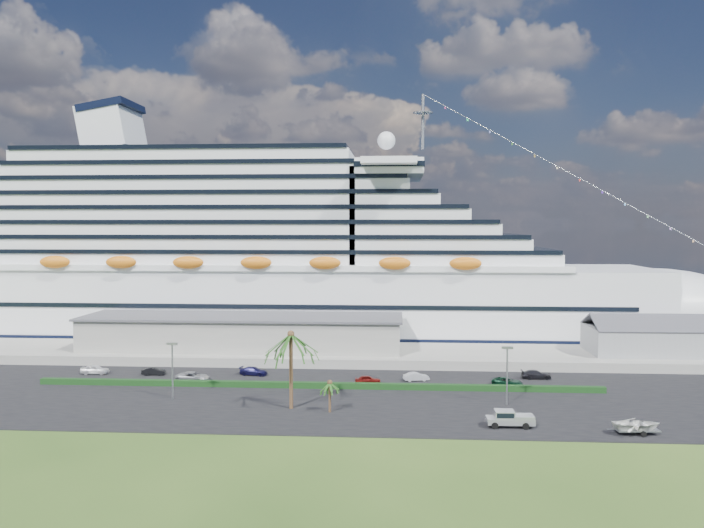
# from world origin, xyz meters

# --- Properties ---
(ground) EXTENTS (420.00, 420.00, 0.00)m
(ground) POSITION_xyz_m (0.00, 0.00, 0.00)
(ground) COLOR #2B4B19
(ground) RESTS_ON ground
(asphalt_lot) EXTENTS (140.00, 38.00, 0.12)m
(asphalt_lot) POSITION_xyz_m (0.00, 11.00, 0.06)
(asphalt_lot) COLOR black
(asphalt_lot) RESTS_ON ground
(wharf) EXTENTS (240.00, 20.00, 1.80)m
(wharf) POSITION_xyz_m (0.00, 40.00, 0.90)
(wharf) COLOR gray
(wharf) RESTS_ON ground
(water) EXTENTS (420.00, 160.00, 0.02)m
(water) POSITION_xyz_m (0.00, 130.00, 0.01)
(water) COLOR black
(water) RESTS_ON ground
(cruise_ship) EXTENTS (191.00, 38.00, 54.00)m
(cruise_ship) POSITION_xyz_m (-21.53, 64.00, 16.69)
(cruise_ship) COLOR silver
(cruise_ship) RESTS_ON ground
(terminal_building) EXTENTS (61.00, 15.00, 6.30)m
(terminal_building) POSITION_xyz_m (-25.00, 40.00, 5.01)
(terminal_building) COLOR gray
(terminal_building) RESTS_ON wharf
(port_shed) EXTENTS (24.00, 12.31, 7.37)m
(port_shed) POSITION_xyz_m (52.00, 40.00, 4.40)
(port_shed) COLOR gray
(port_shed) RESTS_ON wharf
(hedge) EXTENTS (88.00, 1.10, 0.90)m
(hedge) POSITION_xyz_m (-8.00, 16.00, 0.57)
(hedge) COLOR black
(hedge) RESTS_ON asphalt_lot
(lamp_post_left) EXTENTS (1.60, 0.35, 8.27)m
(lamp_post_left) POSITION_xyz_m (-28.00, 8.00, 5.34)
(lamp_post_left) COLOR gray
(lamp_post_left) RESTS_ON asphalt_lot
(lamp_post_right) EXTENTS (1.60, 0.35, 8.27)m
(lamp_post_right) POSITION_xyz_m (20.00, 8.00, 5.34)
(lamp_post_right) COLOR gray
(lamp_post_right) RESTS_ON asphalt_lot
(palm_tall) EXTENTS (8.82, 8.82, 11.13)m
(palm_tall) POSITION_xyz_m (-10.00, 4.00, 9.20)
(palm_tall) COLOR #47301E
(palm_tall) RESTS_ON ground
(palm_short) EXTENTS (3.53, 3.53, 4.56)m
(palm_short) POSITION_xyz_m (-4.50, 2.50, 3.67)
(palm_short) COLOR #47301E
(palm_short) RESTS_ON ground
(parked_car_0) EXTENTS (4.69, 1.96, 1.58)m
(parked_car_0) POSITION_xyz_m (-46.68, 23.50, 0.91)
(parked_car_0) COLOR white
(parked_car_0) RESTS_ON asphalt_lot
(parked_car_1) EXTENTS (4.00, 1.64, 1.29)m
(parked_car_1) POSITION_xyz_m (-36.40, 23.39, 0.77)
(parked_car_1) COLOR black
(parked_car_1) RESTS_ON asphalt_lot
(parked_car_2) EXTENTS (5.77, 3.22, 1.52)m
(parked_car_2) POSITION_xyz_m (-28.39, 19.19, 0.88)
(parked_car_2) COLOR #9C9DA4
(parked_car_2) RESTS_ON asphalt_lot
(parked_car_3) EXTENTS (4.99, 2.69, 1.37)m
(parked_car_3) POSITION_xyz_m (-19.59, 24.42, 0.81)
(parked_car_3) COLOR #12103A
(parked_car_3) RESTS_ON asphalt_lot
(parked_car_4) EXTENTS (4.33, 2.22, 1.41)m
(parked_car_4) POSITION_xyz_m (-0.07, 19.11, 0.82)
(parked_car_4) COLOR maroon
(parked_car_4) RESTS_ON asphalt_lot
(parked_car_5) EXTENTS (4.35, 2.35, 1.36)m
(parked_car_5) POSITION_xyz_m (7.67, 22.00, 0.80)
(parked_car_5) COLOR silver
(parked_car_5) RESTS_ON asphalt_lot
(parked_car_6) EXTENTS (5.21, 3.93, 1.31)m
(parked_car_6) POSITION_xyz_m (21.89, 19.47, 0.78)
(parked_car_6) COLOR #0C301D
(parked_car_6) RESTS_ON asphalt_lot
(parked_car_7) EXTENTS (4.87, 2.03, 1.41)m
(parked_car_7) POSITION_xyz_m (27.41, 24.89, 0.82)
(parked_car_7) COLOR black
(parked_car_7) RESTS_ON asphalt_lot
(pickup_truck) EXTENTS (5.94, 2.37, 2.09)m
(pickup_truck) POSITION_xyz_m (18.63, -2.78, 1.26)
(pickup_truck) COLOR black
(pickup_truck) RESTS_ON asphalt_lot
(boat_trailer) EXTENTS (6.51, 4.46, 1.84)m
(boat_trailer) POSITION_xyz_m (33.53, -4.90, 1.34)
(boat_trailer) COLOR gray
(boat_trailer) RESTS_ON asphalt_lot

